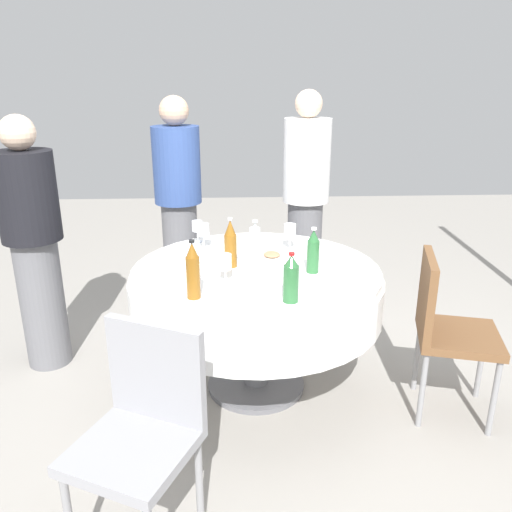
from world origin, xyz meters
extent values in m
plane|color=gray|center=(0.00, 0.00, 0.00)|extent=(10.00, 10.00, 0.00)
cylinder|color=white|center=(0.00, 0.00, 0.72)|extent=(1.34, 1.34, 0.04)
cylinder|color=white|center=(0.00, 0.00, 0.59)|extent=(1.37, 1.37, 0.22)
cylinder|color=slate|center=(0.00, 0.00, 0.24)|extent=(0.14, 0.14, 0.48)
cylinder|color=slate|center=(0.00, 0.00, 0.01)|extent=(0.56, 0.56, 0.03)
cylinder|color=#8C5619|center=(-0.03, -0.14, 0.83)|extent=(0.07, 0.07, 0.18)
cone|color=#8C5619|center=(-0.03, -0.14, 0.96)|extent=(0.06, 0.06, 0.08)
cylinder|color=silver|center=(-0.03, -0.14, 1.01)|extent=(0.02, 0.02, 0.01)
cylinder|color=#8C5619|center=(0.38, -0.31, 0.84)|extent=(0.06, 0.06, 0.20)
cone|color=#8C5619|center=(0.38, -0.31, 0.98)|extent=(0.06, 0.06, 0.07)
cylinder|color=black|center=(0.38, -0.31, 1.02)|extent=(0.03, 0.03, 0.01)
cylinder|color=silver|center=(0.07, -0.01, 0.85)|extent=(0.07, 0.07, 0.21)
cone|color=silver|center=(0.07, -0.01, 0.98)|extent=(0.06, 0.06, 0.06)
cylinder|color=silver|center=(0.07, -0.01, 1.02)|extent=(0.03, 0.03, 0.01)
cylinder|color=#2D6B38|center=(0.44, 0.14, 0.83)|extent=(0.07, 0.07, 0.17)
cone|color=#2D6B38|center=(0.44, 0.14, 0.94)|extent=(0.06, 0.06, 0.05)
cylinder|color=red|center=(0.44, 0.14, 0.97)|extent=(0.03, 0.03, 0.01)
cylinder|color=#2D6B38|center=(0.07, 0.30, 0.83)|extent=(0.06, 0.06, 0.17)
cone|color=#2D6B38|center=(0.07, 0.30, 0.94)|extent=(0.06, 0.06, 0.06)
cylinder|color=silver|center=(0.07, 0.30, 0.98)|extent=(0.03, 0.03, 0.01)
cylinder|color=white|center=(-0.34, -0.30, 0.74)|extent=(0.06, 0.06, 0.00)
cylinder|color=white|center=(-0.34, -0.30, 0.78)|extent=(0.01, 0.01, 0.08)
cylinder|color=white|center=(-0.34, -0.30, 0.86)|extent=(0.07, 0.07, 0.07)
cylinder|color=white|center=(-0.30, 0.21, 0.74)|extent=(0.06, 0.06, 0.00)
cylinder|color=white|center=(-0.30, 0.21, 0.78)|extent=(0.01, 0.01, 0.08)
cylinder|color=white|center=(-0.30, 0.21, 0.86)|extent=(0.07, 0.07, 0.07)
cylinder|color=gold|center=(-0.30, 0.21, 0.84)|extent=(0.06, 0.06, 0.03)
cylinder|color=white|center=(-0.47, -0.34, 0.74)|extent=(0.06, 0.06, 0.00)
cylinder|color=white|center=(-0.47, -0.34, 0.78)|extent=(0.01, 0.01, 0.07)
cylinder|color=white|center=(-0.47, -0.34, 0.85)|extent=(0.06, 0.06, 0.07)
cylinder|color=maroon|center=(-0.47, -0.34, 0.83)|extent=(0.05, 0.05, 0.03)
cylinder|color=white|center=(-0.32, 0.01, 0.74)|extent=(0.06, 0.06, 0.00)
cylinder|color=white|center=(-0.32, 0.01, 0.78)|extent=(0.01, 0.01, 0.07)
cylinder|color=white|center=(-0.32, 0.01, 0.84)|extent=(0.06, 0.06, 0.06)
cylinder|color=white|center=(0.18, -0.16, 0.74)|extent=(0.06, 0.06, 0.00)
cylinder|color=white|center=(0.18, -0.16, 0.77)|extent=(0.01, 0.01, 0.06)
cylinder|color=white|center=(0.18, -0.16, 0.84)|extent=(0.07, 0.07, 0.08)
cylinder|color=white|center=(-0.11, -0.41, 0.75)|extent=(0.23, 0.23, 0.02)
cylinder|color=white|center=(-0.15, 0.10, 0.75)|extent=(0.23, 0.23, 0.02)
ellipsoid|color=tan|center=(-0.15, 0.10, 0.77)|extent=(0.10, 0.09, 0.02)
cube|color=silver|center=(0.27, 0.29, 0.74)|extent=(0.12, 0.16, 0.00)
cube|color=silver|center=(0.23, -0.38, 0.74)|extent=(0.16, 0.12, 0.00)
cube|color=silver|center=(-0.22, -0.15, 0.74)|extent=(0.15, 0.13, 0.00)
cube|color=white|center=(-0.09, 0.45, 0.75)|extent=(0.20, 0.20, 0.02)
cylinder|color=slate|center=(-0.34, -1.29, 0.41)|extent=(0.26, 0.26, 0.81)
cylinder|color=black|center=(-0.34, -1.29, 1.07)|extent=(0.34, 0.34, 0.52)
sphere|color=beige|center=(-0.34, -1.29, 1.43)|extent=(0.20, 0.20, 0.20)
cylinder|color=slate|center=(-1.11, -0.52, 0.42)|extent=(0.26, 0.26, 0.85)
cylinder|color=#334C8C|center=(-1.11, -0.52, 1.12)|extent=(0.34, 0.34, 0.54)
sphere|color=#D8AD8C|center=(-1.11, -0.52, 1.50)|extent=(0.21, 0.21, 0.21)
cylinder|color=slate|center=(-1.12, 0.42, 0.42)|extent=(0.26, 0.26, 0.84)
cylinder|color=white|center=(-1.12, 0.42, 1.14)|extent=(0.34, 0.34, 0.60)
sphere|color=beige|center=(-1.12, 0.42, 1.54)|extent=(0.20, 0.20, 0.20)
cube|color=brown|center=(0.28, 1.03, 0.45)|extent=(0.49, 0.49, 0.04)
cube|color=brown|center=(0.23, 0.86, 0.66)|extent=(0.40, 0.14, 0.42)
cylinder|color=gray|center=(0.49, 1.15, 0.21)|extent=(0.03, 0.03, 0.43)
cylinder|color=gray|center=(0.16, 1.24, 0.21)|extent=(0.03, 0.03, 0.43)
cylinder|color=gray|center=(0.40, 0.83, 0.21)|extent=(0.03, 0.03, 0.43)
cylinder|color=gray|center=(0.07, 0.91, 0.21)|extent=(0.03, 0.03, 0.43)
cube|color=#99999E|center=(1.06, -0.49, 0.45)|extent=(0.53, 0.53, 0.04)
cube|color=#99999E|center=(0.90, -0.42, 0.66)|extent=(0.21, 0.38, 0.42)
cylinder|color=gray|center=(0.84, -0.58, 0.21)|extent=(0.03, 0.03, 0.43)
cylinder|color=gray|center=(0.98, -0.27, 0.21)|extent=(0.03, 0.03, 0.43)
camera|label=1|loc=(2.58, -0.12, 1.71)|focal=35.92mm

